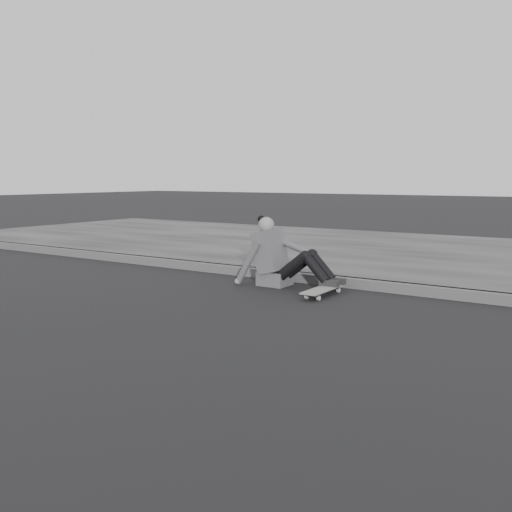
{
  "coord_description": "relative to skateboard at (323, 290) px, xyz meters",
  "views": [
    {
      "loc": [
        0.61,
        -3.89,
        1.35
      ],
      "look_at": [
        -2.76,
        1.29,
        0.5
      ],
      "focal_mm": 40.0,
      "sensor_mm": 36.0,
      "label": 1
    }
  ],
  "objects": [
    {
      "name": "ground",
      "position": [
        2.26,
        -1.94,
        -0.07
      ],
      "size": [
        80.0,
        80.0,
        0.0
      ],
      "primitive_type": "plane",
      "color": "black",
      "rests_on": "ground"
    },
    {
      "name": "skateboard",
      "position": [
        0.0,
        0.0,
        0.0
      ],
      "size": [
        0.2,
        0.78,
        0.09
      ],
      "color": "#A6A6A0",
      "rests_on": "ground"
    },
    {
      "name": "seated_woman",
      "position": [
        -0.73,
        0.25,
        0.29
      ],
      "size": [
        1.38,
        0.46,
        0.88
      ],
      "color": "#4A4A4D",
      "rests_on": "ground"
    }
  ]
}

